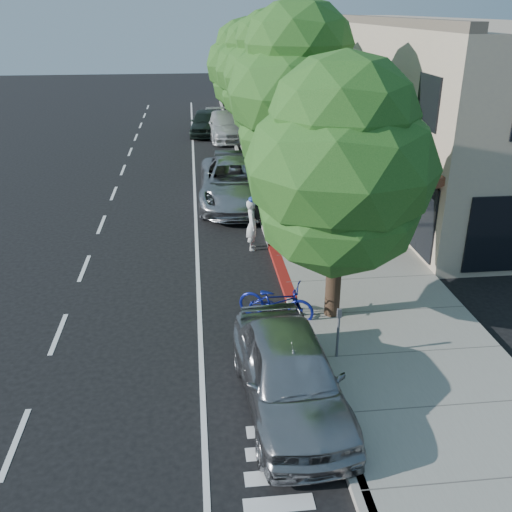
{
  "coord_description": "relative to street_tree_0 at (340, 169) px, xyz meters",
  "views": [
    {
      "loc": [
        -2.56,
        -14.98,
        7.65
      ],
      "look_at": [
        -0.98,
        -0.7,
        1.35
      ],
      "focal_mm": 40.0,
      "sensor_mm": 36.0,
      "label": 1
    }
  ],
  "objects": [
    {
      "name": "dark_sedan",
      "position": [
        -1.77,
        12.75,
        -3.37
      ],
      "size": [
        1.79,
        4.47,
        1.45
      ],
      "primitive_type": "imported",
      "rotation": [
        0.0,
        0.0,
        -0.06
      ],
      "color": "black",
      "rests_on": "ground"
    },
    {
      "name": "street_tree_5",
      "position": [
        0.0,
        30.0,
        0.11
      ],
      "size": [
        4.09,
        4.09,
        6.78
      ],
      "color": "black",
      "rests_on": "ground"
    },
    {
      "name": "ground",
      "position": [
        -0.9,
        2.0,
        -4.09
      ],
      "size": [
        120.0,
        120.0,
        0.0
      ],
      "primitive_type": "plane",
      "color": "black",
      "rests_on": "ground"
    },
    {
      "name": "cyclist",
      "position": [
        -1.6,
        5.0,
        -3.22
      ],
      "size": [
        0.48,
        0.67,
        1.75
      ],
      "primitive_type": "imported",
      "rotation": [
        0.0,
        0.0,
        1.48
      ],
      "color": "silver",
      "rests_on": "ground"
    },
    {
      "name": "street_tree_2",
      "position": [
        0.0,
        12.0,
        0.76
      ],
      "size": [
        4.3,
        4.3,
        7.72
      ],
      "color": "black",
      "rests_on": "ground"
    },
    {
      "name": "street_tree_3",
      "position": [
        0.0,
        18.0,
        0.42
      ],
      "size": [
        4.48,
        4.48,
        7.31
      ],
      "color": "black",
      "rests_on": "ground"
    },
    {
      "name": "near_car_a",
      "position": [
        -1.72,
        -3.5,
        -3.27
      ],
      "size": [
        2.23,
        4.93,
        1.64
      ],
      "primitive_type": "imported",
      "rotation": [
        0.0,
        0.0,
        0.06
      ],
      "color": "#A1A1A6",
      "rests_on": "ground"
    },
    {
      "name": "pedestrian",
      "position": [
        0.78,
        12.33,
        -3.06
      ],
      "size": [
        0.92,
        0.75,
        1.76
      ],
      "primitive_type": "imported",
      "rotation": [
        0.0,
        0.0,
        3.25
      ],
      "color": "black",
      "rests_on": "sidewalk"
    },
    {
      "name": "street_tree_1",
      "position": [
        0.0,
        6.0,
        0.89
      ],
      "size": [
        4.73,
        4.73,
        8.01
      ],
      "color": "black",
      "rests_on": "ground"
    },
    {
      "name": "white_pickup",
      "position": [
        -1.4,
        23.0,
        -3.29
      ],
      "size": [
        2.67,
        5.68,
        1.6
      ],
      "primitive_type": "imported",
      "rotation": [
        0.0,
        0.0,
        0.08
      ],
      "color": "silver",
      "rests_on": "ground"
    },
    {
      "name": "street_tree_0",
      "position": [
        0.0,
        0.0,
        0.0
      ],
      "size": [
        4.71,
        4.71,
        6.82
      ],
      "color": "black",
      "rests_on": "ground"
    },
    {
      "name": "curb_red_segment",
      "position": [
        -0.9,
        3.0,
        -4.02
      ],
      "size": [
        0.32,
        4.0,
        0.15
      ],
      "primitive_type": "cube",
      "color": "maroon",
      "rests_on": "ground"
    },
    {
      "name": "street_tree_4",
      "position": [
        0.0,
        24.0,
        0.16
      ],
      "size": [
        5.09,
        5.09,
        7.14
      ],
      "color": "black",
      "rests_on": "ground"
    },
    {
      "name": "curb",
      "position": [
        -0.9,
        10.0,
        -4.02
      ],
      "size": [
        0.3,
        56.0,
        0.15
      ],
      "primitive_type": "cube",
      "color": "#9E998E",
      "rests_on": "ground"
    },
    {
      "name": "silver_suv",
      "position": [
        -1.76,
        10.0,
        -3.19
      ],
      "size": [
        3.28,
        6.65,
        1.81
      ],
      "primitive_type": "imported",
      "rotation": [
        0.0,
        0.0,
        -0.04
      ],
      "color": "#AEAEB3",
      "rests_on": "ground"
    },
    {
      "name": "dark_suv_far",
      "position": [
        -2.62,
        24.38,
        -3.31
      ],
      "size": [
        2.24,
        4.74,
        1.57
      ],
      "primitive_type": "imported",
      "rotation": [
        0.0,
        0.0,
        -0.09
      ],
      "color": "black",
      "rests_on": "ground"
    },
    {
      "name": "bicycle",
      "position": [
        -1.48,
        0.14,
        -3.55
      ],
      "size": [
        2.16,
        1.49,
        1.08
      ],
      "primitive_type": "imported",
      "rotation": [
        0.0,
        0.0,
        1.15
      ],
      "color": "navy",
      "rests_on": "ground"
    },
    {
      "name": "sidewalk",
      "position": [
        1.4,
        10.0,
        -4.02
      ],
      "size": [
        4.6,
        56.0,
        0.15
      ],
      "primitive_type": "cube",
      "color": "gray",
      "rests_on": "ground"
    },
    {
      "name": "storefront_building",
      "position": [
        8.7,
        20.0,
        -0.59
      ],
      "size": [
        10.0,
        36.0,
        7.0
      ],
      "primitive_type": "cube",
      "color": "tan",
      "rests_on": "ground"
    }
  ]
}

